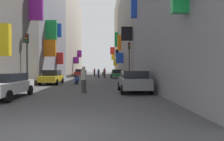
{
  "coord_description": "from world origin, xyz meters",
  "views": [
    {
      "loc": [
        1.64,
        -5.29,
        1.64
      ],
      "look_at": [
        2.7,
        21.07,
        1.38
      ],
      "focal_mm": 33.93,
      "sensor_mm": 36.0,
      "label": 1
    }
  ],
  "objects_px": {
    "parked_car_red": "(80,72)",
    "parked_car_green": "(117,74)",
    "traffic_light_far_corner": "(129,56)",
    "scooter_silver": "(61,78)",
    "parked_car_yellow": "(52,77)",
    "pedestrian_crossing": "(105,73)",
    "scooter_green": "(104,73)",
    "pedestrian_mid_street": "(84,79)",
    "pedestrian_near_left": "(94,72)",
    "parked_car_grey": "(134,81)",
    "pedestrian_near_right": "(98,73)",
    "parked_car_white": "(6,85)",
    "traffic_light_near_corner": "(27,51)",
    "scooter_blue": "(76,79)"
  },
  "relations": [
    {
      "from": "parked_car_red",
      "to": "parked_car_green",
      "type": "height_order",
      "value": "parked_car_red"
    },
    {
      "from": "traffic_light_far_corner",
      "to": "scooter_silver",
      "type": "bearing_deg",
      "value": 166.77
    },
    {
      "from": "parked_car_yellow",
      "to": "pedestrian_crossing",
      "type": "distance_m",
      "value": 15.21
    },
    {
      "from": "scooter_green",
      "to": "pedestrian_mid_street",
      "type": "relative_size",
      "value": 1.04
    },
    {
      "from": "parked_car_green",
      "to": "pedestrian_crossing",
      "type": "distance_m",
      "value": 2.11
    },
    {
      "from": "parked_car_red",
      "to": "scooter_silver",
      "type": "relative_size",
      "value": 2.16
    },
    {
      "from": "parked_car_red",
      "to": "traffic_light_far_corner",
      "type": "bearing_deg",
      "value": -69.92
    },
    {
      "from": "pedestrian_near_left",
      "to": "pedestrian_mid_street",
      "type": "bearing_deg",
      "value": -88.99
    },
    {
      "from": "parked_car_grey",
      "to": "pedestrian_near_right",
      "type": "height_order",
      "value": "pedestrian_near_right"
    },
    {
      "from": "scooter_green",
      "to": "traffic_light_far_corner",
      "type": "height_order",
      "value": "traffic_light_far_corner"
    },
    {
      "from": "parked_car_green",
      "to": "parked_car_red",
      "type": "bearing_deg",
      "value": 125.74
    },
    {
      "from": "scooter_silver",
      "to": "pedestrian_crossing",
      "type": "distance_m",
      "value": 11.83
    },
    {
      "from": "parked_car_grey",
      "to": "pedestrian_near_left",
      "type": "height_order",
      "value": "pedestrian_near_left"
    },
    {
      "from": "scooter_silver",
      "to": "parked_car_grey",
      "type": "bearing_deg",
      "value": -57.64
    },
    {
      "from": "scooter_green",
      "to": "pedestrian_crossing",
      "type": "distance_m",
      "value": 13.71
    },
    {
      "from": "parked_car_white",
      "to": "pedestrian_near_right",
      "type": "relative_size",
      "value": 2.82
    },
    {
      "from": "parked_car_white",
      "to": "parked_car_red",
      "type": "bearing_deg",
      "value": 89.74
    },
    {
      "from": "parked_car_yellow",
      "to": "parked_car_grey",
      "type": "height_order",
      "value": "parked_car_yellow"
    },
    {
      "from": "parked_car_red",
      "to": "parked_car_yellow",
      "type": "relative_size",
      "value": 0.94
    },
    {
      "from": "pedestrian_near_left",
      "to": "scooter_silver",
      "type": "bearing_deg",
      "value": -100.39
    },
    {
      "from": "scooter_green",
      "to": "pedestrian_mid_street",
      "type": "bearing_deg",
      "value": -92.2
    },
    {
      "from": "parked_car_white",
      "to": "pedestrian_near_left",
      "type": "xyz_separation_m",
      "value": [
        3.52,
        31.66,
        0.09
      ]
    },
    {
      "from": "pedestrian_mid_street",
      "to": "parked_car_white",
      "type": "bearing_deg",
      "value": -147.59
    },
    {
      "from": "traffic_light_far_corner",
      "to": "pedestrian_near_right",
      "type": "bearing_deg",
      "value": 107.49
    },
    {
      "from": "pedestrian_near_left",
      "to": "traffic_light_far_corner",
      "type": "distance_m",
      "value": 20.27
    },
    {
      "from": "pedestrian_mid_street",
      "to": "parked_car_grey",
      "type": "bearing_deg",
      "value": 1.37
    },
    {
      "from": "pedestrian_near_right",
      "to": "scooter_silver",
      "type": "bearing_deg",
      "value": -112.79
    },
    {
      "from": "parked_car_white",
      "to": "traffic_light_far_corner",
      "type": "relative_size",
      "value": 0.98
    },
    {
      "from": "parked_car_red",
      "to": "pedestrian_crossing",
      "type": "relative_size",
      "value": 2.34
    },
    {
      "from": "scooter_silver",
      "to": "pedestrian_near_right",
      "type": "bearing_deg",
      "value": 67.21
    },
    {
      "from": "traffic_light_near_corner",
      "to": "parked_car_grey",
      "type": "bearing_deg",
      "value": -20.69
    },
    {
      "from": "scooter_silver",
      "to": "traffic_light_near_corner",
      "type": "bearing_deg",
      "value": -98.28
    },
    {
      "from": "parked_car_red",
      "to": "traffic_light_far_corner",
      "type": "distance_m",
      "value": 23.83
    },
    {
      "from": "scooter_silver",
      "to": "pedestrian_mid_street",
      "type": "bearing_deg",
      "value": -71.81
    },
    {
      "from": "parked_car_green",
      "to": "scooter_blue",
      "type": "relative_size",
      "value": 2.12
    },
    {
      "from": "scooter_green",
      "to": "pedestrian_near_left",
      "type": "relative_size",
      "value": 1.13
    },
    {
      "from": "scooter_silver",
      "to": "pedestrian_near_left",
      "type": "distance_m",
      "value": 17.98
    },
    {
      "from": "parked_car_white",
      "to": "parked_car_yellow",
      "type": "bearing_deg",
      "value": 90.02
    },
    {
      "from": "parked_car_red",
      "to": "parked_car_white",
      "type": "xyz_separation_m",
      "value": [
        -0.16,
        -34.37,
        -0.04
      ]
    },
    {
      "from": "parked_car_grey",
      "to": "scooter_blue",
      "type": "bearing_deg",
      "value": 121.65
    },
    {
      "from": "scooter_silver",
      "to": "parked_car_white",
      "type": "bearing_deg",
      "value": -91.14
    },
    {
      "from": "parked_car_grey",
      "to": "scooter_silver",
      "type": "height_order",
      "value": "parked_car_grey"
    },
    {
      "from": "parked_car_white",
      "to": "pedestrian_near_left",
      "type": "height_order",
      "value": "pedestrian_near_left"
    },
    {
      "from": "pedestrian_crossing",
      "to": "traffic_light_near_corner",
      "type": "height_order",
      "value": "traffic_light_near_corner"
    },
    {
      "from": "parked_car_red",
      "to": "traffic_light_near_corner",
      "type": "height_order",
      "value": "traffic_light_near_corner"
    },
    {
      "from": "parked_car_red",
      "to": "scooter_blue",
      "type": "height_order",
      "value": "parked_car_red"
    },
    {
      "from": "parked_car_white",
      "to": "pedestrian_crossing",
      "type": "relative_size",
      "value": 2.56
    },
    {
      "from": "parked_car_yellow",
      "to": "pedestrian_near_right",
      "type": "height_order",
      "value": "pedestrian_near_right"
    },
    {
      "from": "pedestrian_near_left",
      "to": "pedestrian_mid_street",
      "type": "distance_m",
      "value": 29.11
    },
    {
      "from": "scooter_blue",
      "to": "pedestrian_near_left",
      "type": "distance_m",
      "value": 21.01
    }
  ]
}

